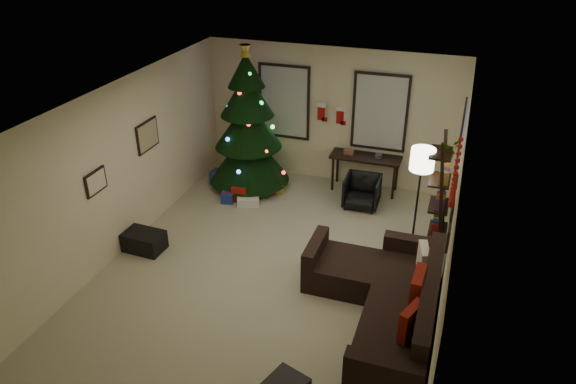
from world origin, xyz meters
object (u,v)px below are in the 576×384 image
at_px(sofa, 387,300).
at_px(bookshelf, 441,198).
at_px(christmas_tree, 248,129).
at_px(desk_chair, 362,192).
at_px(desk, 366,160).

height_order(sofa, bookshelf, bookshelf).
xyz_separation_m(christmas_tree, desk_chair, (2.28, -0.09, -0.90)).
bearing_deg(bookshelf, desk_chair, 143.11).
distance_m(christmas_tree, desk_chair, 2.46).
distance_m(sofa, desk, 3.76).
height_order(christmas_tree, desk_chair, christmas_tree).
height_order(desk_chair, bookshelf, bookshelf).
bearing_deg(christmas_tree, sofa, -43.08).
relative_size(desk, desk_chair, 2.24).
bearing_deg(desk, sofa, -73.72).
relative_size(christmas_tree, desk_chair, 4.82).
distance_m(christmas_tree, sofa, 4.54).
bearing_deg(desk_chair, christmas_tree, 175.98).
xyz_separation_m(christmas_tree, sofa, (3.25, -3.03, -0.92)).
relative_size(christmas_tree, bookshelf, 1.46).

